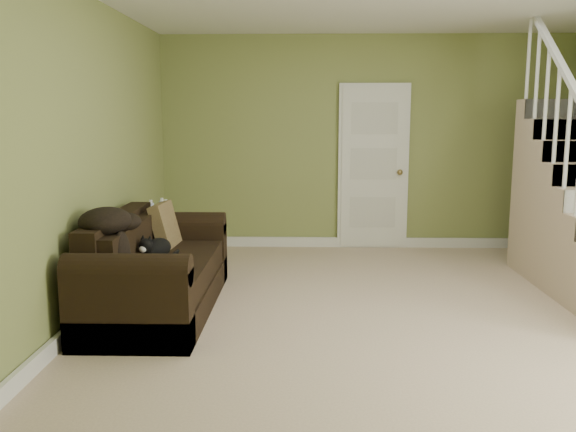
# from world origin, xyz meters

# --- Properties ---
(floor) EXTENTS (5.00, 5.50, 0.01)m
(floor) POSITION_xyz_m (0.00, 0.00, 0.00)
(floor) COLOR tan
(floor) RESTS_ON ground
(wall_back) EXTENTS (5.00, 0.04, 2.60)m
(wall_back) POSITION_xyz_m (0.00, 2.75, 1.30)
(wall_back) COLOR olive
(wall_back) RESTS_ON floor
(wall_front) EXTENTS (5.00, 0.04, 2.60)m
(wall_front) POSITION_xyz_m (0.00, -2.75, 1.30)
(wall_front) COLOR olive
(wall_front) RESTS_ON floor
(wall_left) EXTENTS (0.04, 5.50, 2.60)m
(wall_left) POSITION_xyz_m (-2.50, 0.00, 1.30)
(wall_left) COLOR olive
(wall_left) RESTS_ON floor
(baseboard_back) EXTENTS (5.00, 0.04, 0.12)m
(baseboard_back) POSITION_xyz_m (0.00, 2.72, 0.06)
(baseboard_back) COLOR white
(baseboard_back) RESTS_ON floor
(baseboard_left) EXTENTS (0.04, 5.50, 0.12)m
(baseboard_left) POSITION_xyz_m (-2.47, 0.00, 0.06)
(baseboard_left) COLOR white
(baseboard_left) RESTS_ON floor
(door) EXTENTS (0.86, 0.12, 2.02)m
(door) POSITION_xyz_m (0.10, 2.71, 1.01)
(door) COLOR white
(door) RESTS_ON floor
(sofa) EXTENTS (0.89, 2.06, 0.81)m
(sofa) POSITION_xyz_m (-2.01, 0.18, 0.31)
(sofa) COLOR black
(sofa) RESTS_ON floor
(side_table) EXTENTS (0.51, 0.51, 0.80)m
(side_table) POSITION_xyz_m (-2.21, 1.25, 0.29)
(side_table) COLOR black
(side_table) RESTS_ON floor
(cat) EXTENTS (0.28, 0.50, 0.24)m
(cat) POSITION_xyz_m (-1.98, 0.16, 0.53)
(cat) COLOR black
(cat) RESTS_ON sofa
(banana) EXTENTS (0.11, 0.21, 0.06)m
(banana) POSITION_xyz_m (-1.82, -0.36, 0.47)
(banana) COLOR gold
(banana) RESTS_ON sofa
(throw_pillow) EXTENTS (0.23, 0.45, 0.45)m
(throw_pillow) POSITION_xyz_m (-2.04, 0.74, 0.62)
(throw_pillow) COLOR #523B20
(throw_pillow) RESTS_ON sofa
(throw_blanket) EXTENTS (0.43, 0.54, 0.21)m
(throw_blanket) POSITION_xyz_m (-2.27, -0.26, 0.84)
(throw_blanket) COLOR black
(throw_blanket) RESTS_ON sofa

